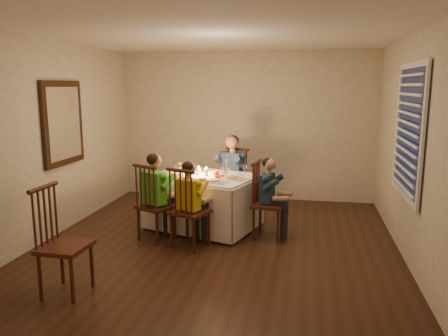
% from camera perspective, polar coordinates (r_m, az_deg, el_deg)
% --- Properties ---
extents(ground, '(5.00, 5.00, 0.00)m').
position_cam_1_polar(ground, '(5.64, -0.94, -10.13)').
color(ground, black).
rests_on(ground, ground).
extents(wall_left, '(0.02, 5.00, 2.60)m').
position_cam_1_polar(wall_left, '(6.19, -21.86, 3.38)').
color(wall_left, beige).
rests_on(wall_left, ground).
extents(wall_right, '(0.02, 5.00, 2.60)m').
position_cam_1_polar(wall_right, '(5.33, 23.42, 2.20)').
color(wall_right, beige).
rests_on(wall_right, ground).
extents(wall_back, '(4.50, 0.02, 2.60)m').
position_cam_1_polar(wall_back, '(7.77, 2.86, 5.48)').
color(wall_back, beige).
rests_on(wall_back, ground).
extents(ceiling, '(5.00, 5.00, 0.00)m').
position_cam_1_polar(ceiling, '(5.31, -1.03, 17.12)').
color(ceiling, white).
rests_on(ceiling, wall_back).
extents(dining_table, '(1.70, 1.43, 0.73)m').
position_cam_1_polar(dining_table, '(6.21, -2.73, -2.95)').
color(dining_table, white).
rests_on(dining_table, ground).
extents(chair_adult, '(0.54, 0.53, 1.03)m').
position_cam_1_polar(chair_adult, '(7.03, 0.98, -5.88)').
color(chair_adult, '#35180E').
rests_on(chair_adult, ground).
extents(chair_near_left, '(0.56, 0.55, 1.03)m').
position_cam_1_polar(chair_near_left, '(5.92, -8.71, -9.25)').
color(chair_near_left, '#35180E').
rests_on(chair_near_left, ground).
extents(chair_near_right, '(0.54, 0.53, 1.03)m').
position_cam_1_polar(chair_near_right, '(5.63, -4.40, -10.21)').
color(chair_near_right, '#35180E').
rests_on(chair_near_right, ground).
extents(chair_end, '(0.46, 0.48, 1.03)m').
position_cam_1_polar(chair_end, '(5.96, 5.82, -9.01)').
color(chair_end, '#35180E').
rests_on(chair_end, ground).
extents(chair_extra, '(0.44, 0.46, 1.08)m').
position_cam_1_polar(chair_extra, '(4.73, -19.68, -15.09)').
color(chair_extra, '#35180E').
rests_on(chair_extra, ground).
extents(adult, '(0.57, 0.55, 1.24)m').
position_cam_1_polar(adult, '(7.03, 0.98, -5.88)').
color(adult, navy).
rests_on(adult, ground).
extents(child_green, '(0.53, 0.51, 1.16)m').
position_cam_1_polar(child_green, '(5.92, -8.71, -9.25)').
color(child_green, green).
rests_on(child_green, ground).
extents(child_yellow, '(0.47, 0.45, 1.10)m').
position_cam_1_polar(child_yellow, '(5.63, -4.40, -10.21)').
color(child_yellow, gold).
rests_on(child_yellow, ground).
extents(child_teal, '(0.38, 0.41, 1.08)m').
position_cam_1_polar(child_teal, '(5.96, 5.82, -9.01)').
color(child_teal, '#192F3F').
rests_on(child_teal, ground).
extents(setting_adult, '(0.32, 0.32, 0.02)m').
position_cam_1_polar(setting_adult, '(6.37, -1.18, -0.50)').
color(setting_adult, white).
rests_on(setting_adult, dining_table).
extents(setting_green, '(0.32, 0.32, 0.02)m').
position_cam_1_polar(setting_green, '(6.04, -6.59, -1.18)').
color(setting_green, white).
rests_on(setting_green, dining_table).
extents(setting_yellow, '(0.32, 0.32, 0.02)m').
position_cam_1_polar(setting_yellow, '(5.73, -1.39, -1.77)').
color(setting_yellow, white).
rests_on(setting_yellow, dining_table).
extents(setting_teal, '(0.32, 0.32, 0.02)m').
position_cam_1_polar(setting_teal, '(5.93, 1.01, -1.33)').
color(setting_teal, white).
rests_on(setting_teal, dining_table).
extents(candle_left, '(0.06, 0.06, 0.10)m').
position_cam_1_polar(candle_left, '(6.19, -3.32, -0.46)').
color(candle_left, white).
rests_on(candle_left, dining_table).
extents(candle_right, '(0.06, 0.06, 0.10)m').
position_cam_1_polar(candle_right, '(6.13, -2.34, -0.57)').
color(candle_right, white).
rests_on(candle_right, dining_table).
extents(squash, '(0.09, 0.09, 0.09)m').
position_cam_1_polar(squash, '(6.72, -5.81, 0.35)').
color(squash, '#FCFF43').
rests_on(squash, dining_table).
extents(orange_fruit, '(0.08, 0.08, 0.08)m').
position_cam_1_polar(orange_fruit, '(6.11, -1.02, -0.69)').
color(orange_fruit, orange).
rests_on(orange_fruit, dining_table).
extents(serving_bowl, '(0.31, 0.31, 0.05)m').
position_cam_1_polar(serving_bowl, '(6.61, -5.39, 0.02)').
color(serving_bowl, white).
rests_on(serving_bowl, dining_table).
extents(wall_mirror, '(0.06, 0.95, 1.15)m').
position_cam_1_polar(wall_mirror, '(6.40, -20.29, 5.51)').
color(wall_mirror, black).
rests_on(wall_mirror, wall_left).
extents(window_blinds, '(0.07, 1.34, 1.54)m').
position_cam_1_polar(window_blinds, '(5.40, 22.90, 4.48)').
color(window_blinds, black).
rests_on(window_blinds, wall_right).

